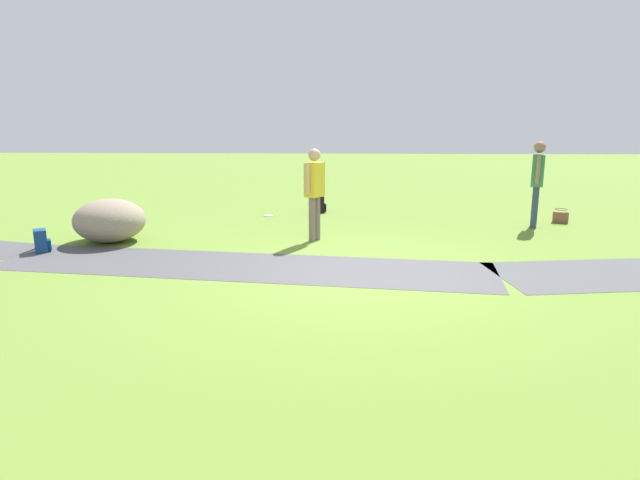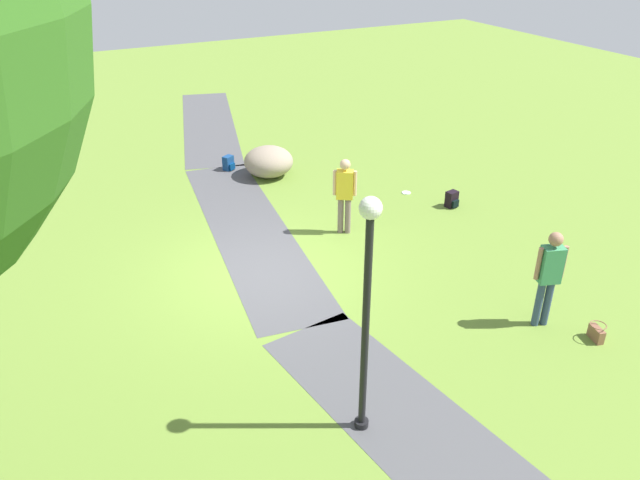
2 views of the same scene
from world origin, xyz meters
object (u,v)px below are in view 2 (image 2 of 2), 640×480
at_px(woman_with_handbag, 549,272).
at_px(frisbee_on_grass, 406,193).
at_px(lamp_post, 367,296).
at_px(backpack_by_boulder, 229,163).
at_px(man_near_boulder, 345,191).
at_px(lawn_boulder, 269,162).
at_px(spare_backpack_on_lawn, 452,199).
at_px(handbag_on_grass, 596,333).

bearing_deg(woman_with_handbag, frisbee_on_grass, -10.68).
xyz_separation_m(lamp_post, backpack_by_boulder, (10.04, -1.57, -1.99)).
distance_m(lamp_post, backpack_by_boulder, 10.35).
relative_size(man_near_boulder, backpack_by_boulder, 4.35).
xyz_separation_m(lamp_post, man_near_boulder, (5.29, -2.62, -1.17)).
distance_m(lawn_boulder, backpack_by_boulder, 1.24).
relative_size(woman_with_handbag, man_near_boulder, 1.04).
bearing_deg(lamp_post, spare_backpack_on_lawn, -46.68).
relative_size(handbag_on_grass, backpack_by_boulder, 0.85).
height_order(backpack_by_boulder, frisbee_on_grass, backpack_by_boulder).
height_order(lamp_post, frisbee_on_grass, lamp_post).
height_order(lawn_boulder, backpack_by_boulder, lawn_boulder).
bearing_deg(lawn_boulder, lamp_post, 165.26).
distance_m(man_near_boulder, frisbee_on_grass, 2.91).
xyz_separation_m(man_near_boulder, frisbee_on_grass, (1.18, -2.47, -1.00)).
xyz_separation_m(man_near_boulder, spare_backpack_on_lawn, (-0.00, -2.99, -0.82)).
relative_size(woman_with_handbag, frisbee_on_grass, 8.07).
bearing_deg(frisbee_on_grass, spare_backpack_on_lawn, -156.15).
xyz_separation_m(handbag_on_grass, spare_backpack_on_lawn, (5.36, -1.09, 0.05)).
bearing_deg(backpack_by_boulder, woman_with_handbag, -165.44).
xyz_separation_m(backpack_by_boulder, frisbee_on_grass, (-3.57, -3.52, -0.18)).
bearing_deg(woman_with_handbag, lawn_boulder, 10.67).
bearing_deg(lawn_boulder, spare_backpack_on_lawn, -140.26).
distance_m(handbag_on_grass, backpack_by_boulder, 10.53).
height_order(woman_with_handbag, handbag_on_grass, woman_with_handbag).
xyz_separation_m(woman_with_handbag, handbag_on_grass, (-0.76, -0.52, -0.92)).
bearing_deg(backpack_by_boulder, spare_backpack_on_lawn, -139.63).
height_order(man_near_boulder, spare_backpack_on_lawn, man_near_boulder).
height_order(man_near_boulder, frisbee_on_grass, man_near_boulder).
height_order(lamp_post, man_near_boulder, lamp_post).
distance_m(woman_with_handbag, handbag_on_grass, 1.30).
relative_size(lawn_boulder, backpack_by_boulder, 3.61).
distance_m(woman_with_handbag, backpack_by_boulder, 9.69).
relative_size(lamp_post, man_near_boulder, 2.03).
bearing_deg(man_near_boulder, woman_with_handbag, -163.30).
bearing_deg(man_near_boulder, lamp_post, 153.66).
bearing_deg(lamp_post, handbag_on_grass, -90.89).
bearing_deg(spare_backpack_on_lawn, frisbee_on_grass, 23.85).
distance_m(lawn_boulder, frisbee_on_grass, 3.81).
xyz_separation_m(lawn_boulder, man_near_boulder, (-3.85, -0.21, 0.61)).
distance_m(lamp_post, spare_backpack_on_lawn, 7.96).
xyz_separation_m(lawn_boulder, spare_backpack_on_lawn, (-3.85, -3.20, -0.21)).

